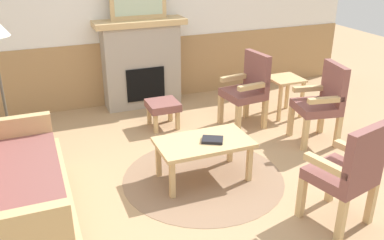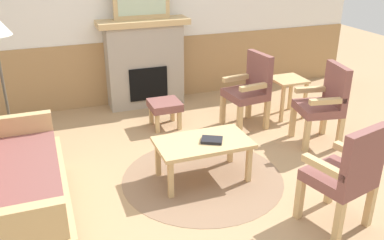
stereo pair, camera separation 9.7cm
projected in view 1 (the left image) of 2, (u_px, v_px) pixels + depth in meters
ground_plane at (204, 181)px, 4.37m from camera, size 14.00×14.00×0.00m
wall_back at (135, 14)px, 6.05m from camera, size 7.20×0.14×2.70m
fireplace at (141, 63)px, 6.11m from camera, size 1.30×0.44×1.28m
couch at (20, 184)px, 3.57m from camera, size 0.70×1.80×0.98m
coffee_table at (204, 145)px, 4.26m from camera, size 0.96×0.56×0.44m
round_rug at (203, 178)px, 4.42m from camera, size 1.70×1.70×0.01m
book_on_table at (212, 140)px, 4.23m from camera, size 0.26×0.24×0.03m
footstool at (163, 107)px, 5.50m from camera, size 0.40×0.40×0.36m
armchair_near_fireplace at (322, 100)px, 5.03m from camera, size 0.56×0.56×0.98m
armchair_by_window_left at (248, 87)px, 5.47m from camera, size 0.53×0.53×0.98m
armchair_front_left at (348, 170)px, 3.51m from camera, size 0.58×0.58×0.98m
side_table at (285, 86)px, 5.83m from camera, size 0.44×0.44×0.55m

